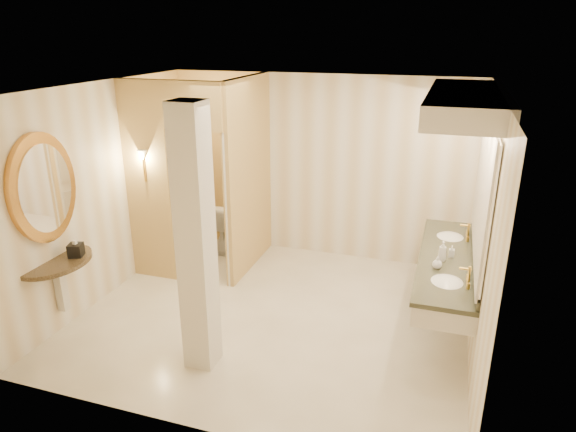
# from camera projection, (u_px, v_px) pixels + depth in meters

# --- Properties ---
(floor) EXTENTS (4.50, 4.50, 0.00)m
(floor) POSITION_uv_depth(u_px,v_px,m) (274.00, 314.00, 6.26)
(floor) COLOR silver
(floor) RESTS_ON ground
(ceiling) EXTENTS (4.50, 4.50, 0.00)m
(ceiling) POSITION_uv_depth(u_px,v_px,m) (271.00, 88.00, 5.33)
(ceiling) COLOR white
(ceiling) RESTS_ON wall_back
(wall_back) EXTENTS (4.50, 0.02, 2.70)m
(wall_back) POSITION_uv_depth(u_px,v_px,m) (318.00, 167.00, 7.58)
(wall_back) COLOR #EFE5CF
(wall_back) RESTS_ON floor
(wall_front) EXTENTS (4.50, 0.02, 2.70)m
(wall_front) POSITION_uv_depth(u_px,v_px,m) (187.00, 291.00, 4.01)
(wall_front) COLOR #EFE5CF
(wall_front) RESTS_ON floor
(wall_left) EXTENTS (0.02, 4.00, 2.70)m
(wall_left) POSITION_uv_depth(u_px,v_px,m) (104.00, 192.00, 6.45)
(wall_left) COLOR #EFE5CF
(wall_left) RESTS_ON floor
(wall_right) EXTENTS (0.02, 4.00, 2.70)m
(wall_right) POSITION_uv_depth(u_px,v_px,m) (484.00, 233.00, 5.15)
(wall_right) COLOR #EFE5CF
(wall_right) RESTS_ON floor
(toilet_closet) EXTENTS (1.50, 1.55, 2.70)m
(toilet_closet) POSITION_uv_depth(u_px,v_px,m) (219.00, 177.00, 6.98)
(toilet_closet) COLOR #D9C071
(toilet_closet) RESTS_ON floor
(wall_sconce) EXTENTS (0.14, 0.14, 0.42)m
(wall_sconce) POSITION_uv_depth(u_px,v_px,m) (143.00, 157.00, 6.61)
(wall_sconce) COLOR gold
(wall_sconce) RESTS_ON toilet_closet
(vanity) EXTENTS (0.75, 2.52, 2.09)m
(vanity) POSITION_uv_depth(u_px,v_px,m) (459.00, 193.00, 5.49)
(vanity) COLOR beige
(vanity) RESTS_ON floor
(console_shelf) EXTENTS (0.92, 0.92, 1.91)m
(console_shelf) POSITION_uv_depth(u_px,v_px,m) (48.00, 220.00, 5.53)
(console_shelf) COLOR black
(console_shelf) RESTS_ON floor
(pillar) EXTENTS (0.30, 0.30, 2.70)m
(pillar) POSITION_uv_depth(u_px,v_px,m) (196.00, 243.00, 4.92)
(pillar) COLOR beige
(pillar) RESTS_ON floor
(tissue_box) EXTENTS (0.19, 0.19, 0.15)m
(tissue_box) POSITION_uv_depth(u_px,v_px,m) (76.00, 250.00, 5.75)
(tissue_box) COLOR black
(tissue_box) RESTS_ON console_shelf
(toilet) EXTENTS (0.44, 0.76, 0.77)m
(toilet) POSITION_uv_depth(u_px,v_px,m) (229.00, 226.00, 8.01)
(toilet) COLOR white
(toilet) RESTS_ON floor
(soap_bottle_a) EXTENTS (0.06, 0.06, 0.13)m
(soap_bottle_a) POSITION_uv_depth(u_px,v_px,m) (452.00, 251.00, 5.73)
(soap_bottle_a) COLOR beige
(soap_bottle_a) RESTS_ON vanity
(soap_bottle_b) EXTENTS (0.12, 0.12, 0.13)m
(soap_bottle_b) POSITION_uv_depth(u_px,v_px,m) (437.00, 263.00, 5.46)
(soap_bottle_b) COLOR silver
(soap_bottle_b) RESTS_ON vanity
(soap_bottle_c) EXTENTS (0.10, 0.10, 0.23)m
(soap_bottle_c) POSITION_uv_depth(u_px,v_px,m) (443.00, 251.00, 5.61)
(soap_bottle_c) COLOR #C6B28C
(soap_bottle_c) RESTS_ON vanity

